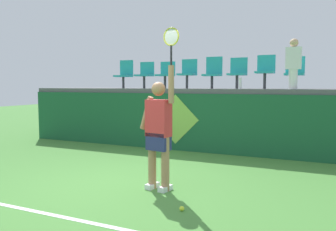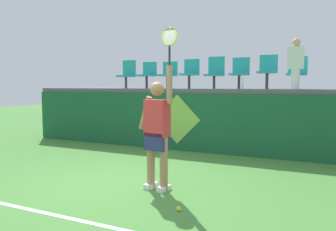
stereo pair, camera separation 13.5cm
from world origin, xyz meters
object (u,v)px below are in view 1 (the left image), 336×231
Objects in this scene: spectator_0 at (293,63)px; stadium_chair_6 at (265,70)px; tennis_player at (159,130)px; stadium_chair_3 at (188,72)px; stadium_chair_5 at (238,72)px; water_bottle at (240,83)px; tennis_ball at (182,209)px; stadium_chair_7 at (295,71)px; stadium_chair_0 at (125,73)px; stadium_chair_4 at (213,72)px; stadium_chair_2 at (166,73)px; stadium_chair_1 at (145,73)px.

stadium_chair_6 is at bearing 148.49° from spectator_0.
stadium_chair_6 is (1.02, 3.90, 1.09)m from tennis_player.
stadium_chair_5 is at bearing 0.08° from stadium_chair_3.
water_bottle is 0.81m from stadium_chair_6.
tennis_ball is at bearing -85.57° from stadium_chair_5.
stadium_chair_3 reaches higher than stadium_chair_5.
stadium_chair_7 is (1.19, 0.53, 0.29)m from water_bottle.
stadium_chair_0 reaches higher than stadium_chair_3.
spectator_0 reaches higher than stadium_chair_5.
water_bottle is 0.32× the size of stadium_chair_6.
stadium_chair_6 reaches higher than water_bottle.
stadium_chair_4 is at bearing 147.67° from water_bottle.
stadium_chair_2 is 2.71m from stadium_chair_6.
stadium_chair_1 is 0.91× the size of stadium_chair_6.
stadium_chair_3 is 2.77m from spectator_0.
water_bottle is at bearing -156.01° from stadium_chair_7.
stadium_chair_2 is (1.37, -0.01, -0.02)m from stadium_chair_0.
stadium_chair_2 is at bearing -179.90° from stadium_chair_7.
tennis_player reaches higher than water_bottle.
stadium_chair_3 is at bearing -0.18° from stadium_chair_0.
spectator_0 is at bearing -5.08° from stadium_chair_0.
tennis_player is 38.64× the size of tennis_ball.
spectator_0 is (1.70, 3.48, 1.21)m from tennis_player.
stadium_chair_5 reaches higher than stadium_chair_7.
stadium_chair_6 is at bearing 46.23° from water_bottle.
stadium_chair_0 is at bearing 179.92° from stadium_chair_6.
stadium_chair_2 is (0.66, -0.00, -0.00)m from stadium_chair_1.
stadium_chair_4 is (1.36, 0.01, 0.02)m from stadium_chair_2.
stadium_chair_6 is 0.74× the size of spectator_0.
stadium_chair_3 reaches higher than tennis_ball.
water_bottle is 0.64m from stadium_chair_5.
stadium_chair_4 is (-0.84, 0.53, 0.31)m from water_bottle.
water_bottle is at bearing 81.27° from tennis_player.
stadium_chair_5 is at bearing 0.10° from stadium_chair_1.
tennis_ball is 0.08× the size of stadium_chair_7.
stadium_chair_0 reaches higher than stadium_chair_2.
stadium_chair_1 is (0.70, -0.01, -0.02)m from stadium_chair_0.
stadium_chair_6 reaches higher than stadium_chair_3.
stadium_chair_5 is 1.44m from spectator_0.
stadium_chair_2 is at bearing -0.08° from stadium_chair_1.
stadium_chair_1 is at bearing 174.18° from spectator_0.
stadium_chair_3 is 0.70m from stadium_chair_4.
spectator_0 is at bearing 5.28° from water_bottle.
tennis_ball is 5.12m from stadium_chair_7.
stadium_chair_4 is at bearing 0.49° from stadium_chair_2.
stadium_chair_5 is (3.39, -0.00, -0.01)m from stadium_chair_0.
stadium_chair_5 is at bearing 85.10° from tennis_player.
tennis_ball is 0.08× the size of stadium_chair_4.
spectator_0 is at bearing -31.51° from stadium_chair_6.
tennis_player is 3.18× the size of stadium_chair_3.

